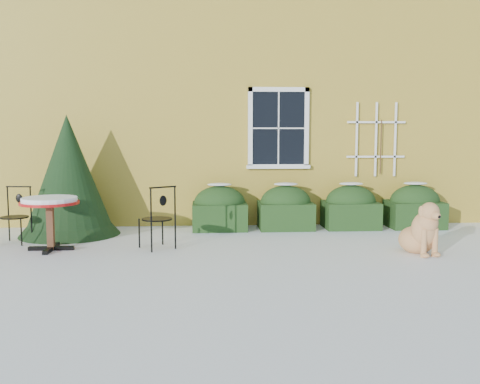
{
  "coord_description": "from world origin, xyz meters",
  "views": [
    {
      "loc": [
        -0.56,
        -7.79,
        1.84
      ],
      "look_at": [
        0.0,
        1.0,
        0.9
      ],
      "focal_mm": 40.0,
      "sensor_mm": 36.0,
      "label": 1
    }
  ],
  "objects": [
    {
      "name": "ground",
      "position": [
        0.0,
        0.0,
        0.0
      ],
      "size": [
        80.0,
        80.0,
        0.0
      ],
      "primitive_type": "plane",
      "color": "white",
      "rests_on": "ground"
    },
    {
      "name": "evergreen_shrub",
      "position": [
        -3.08,
        2.17,
        0.89
      ],
      "size": [
        1.83,
        1.83,
        2.21
      ],
      "rotation": [
        0.0,
        0.0,
        0.21
      ],
      "color": "black",
      "rests_on": "ground"
    },
    {
      "name": "bistro_table",
      "position": [
        -3.05,
        0.82,
        0.71
      ],
      "size": [
        0.92,
        0.92,
        0.85
      ],
      "rotation": [
        0.0,
        0.0,
        -0.06
      ],
      "color": "black",
      "rests_on": "ground"
    },
    {
      "name": "hedge_row",
      "position": [
        1.65,
        2.55,
        0.4
      ],
      "size": [
        4.95,
        0.8,
        0.91
      ],
      "color": "black",
      "rests_on": "ground"
    },
    {
      "name": "patio_chair_near",
      "position": [
        -1.34,
        0.81,
        0.52
      ],
      "size": [
        0.63,
        0.63,
        1.03
      ],
      "rotation": [
        0.0,
        0.0,
        3.72
      ],
      "color": "black",
      "rests_on": "ground"
    },
    {
      "name": "dog",
      "position": [
        2.77,
        0.18,
        0.34
      ],
      "size": [
        0.65,
        0.96,
        0.85
      ],
      "rotation": [
        0.0,
        0.0,
        0.21
      ],
      "color": "tan",
      "rests_on": "ground"
    },
    {
      "name": "house",
      "position": [
        0.0,
        7.0,
        3.22
      ],
      "size": [
        12.4,
        8.4,
        6.4
      ],
      "color": "gold",
      "rests_on": "ground"
    },
    {
      "name": "patio_chair_far",
      "position": [
        -3.81,
        1.45,
        0.48
      ],
      "size": [
        0.48,
        0.47,
        0.97
      ],
      "rotation": [
        0.0,
        0.0,
        -0.11
      ],
      "color": "black",
      "rests_on": "ground"
    }
  ]
}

